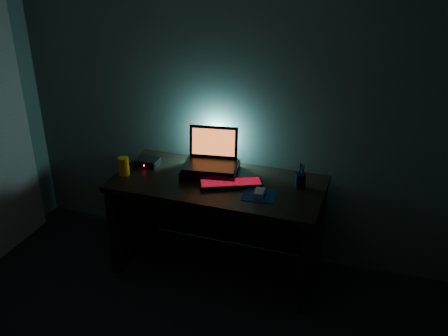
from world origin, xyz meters
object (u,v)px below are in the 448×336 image
mouse (260,193)px  juice_glass (124,166)px  keyboard (231,183)px  router (148,162)px  pen_cup (301,181)px  laptop (212,156)px

mouse → juice_glass: juice_glass is taller
keyboard → router: router is taller
juice_glass → pen_cup: bearing=9.6°
mouse → router: size_ratio=0.65×
pen_cup → router: pen_cup is taller
laptop → pen_cup: size_ratio=4.04×
keyboard → router: bearing=146.5°
keyboard → mouse: (0.23, -0.08, 0.01)m
juice_glass → router: size_ratio=0.82×
laptop → juice_glass: size_ratio=3.11×
laptop → pen_cup: (0.67, -0.06, -0.07)m
laptop → pen_cup: 0.68m
mouse → router: router is taller
laptop → router: 0.50m
laptop → pen_cup: laptop is taller
mouse → keyboard: bearing=156.1°
keyboard → mouse: 0.24m
juice_glass → router: 0.22m
laptop → router: bearing=179.2°
laptop → keyboard: bearing=-49.8°
mouse → juice_glass: (-1.02, -0.02, 0.05)m
keyboard → router: (-0.70, 0.11, 0.01)m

